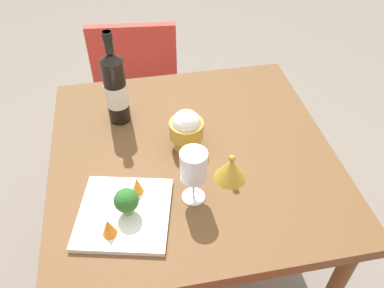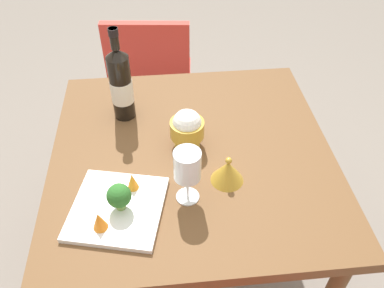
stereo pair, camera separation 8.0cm
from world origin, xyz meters
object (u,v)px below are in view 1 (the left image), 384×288
Objects in this scene: wine_bottle at (116,88)px; rice_bowl_lid at (231,169)px; broccoli_floret at (126,201)px; rice_bowl at (186,129)px; chair_near_window at (137,77)px; serving_plate at (124,213)px; wine_glass at (194,167)px; carrot_garnish_right at (137,185)px; carrot_garnish_left at (109,227)px.

wine_bottle is 3.37× the size of rice_bowl_lid.
broccoli_floret is (-0.43, -0.00, -0.07)m from wine_bottle.
wine_bottle is 2.38× the size of rice_bowl.
wine_bottle reaches higher than rice_bowl_lid.
serving_plate is at bearing -89.60° from chair_near_window.
wine_glass is 0.18m from carrot_garnish_right.
serving_plate is 0.09m from carrot_garnish_right.
carrot_garnish_left is (-0.49, 0.05, -0.09)m from wine_bottle.
chair_near_window is 0.70m from wine_bottle.
serving_plate is (-0.03, 0.20, -0.12)m from wine_glass.
wine_glass is 0.27m from carrot_garnish_left.
wine_glass is at bearing -103.57° from carrot_garnish_right.
broccoli_floret is at bearing -40.80° from carrot_garnish_left.
rice_bowl_lid is at bearing -70.44° from chair_near_window.
chair_near_window is 0.99m from carrot_garnish_right.
chair_near_window reaches higher than carrot_garnish_left.
carrot_garnish_right reaches higher than serving_plate.
chair_near_window is at bearing -5.56° from serving_plate.
broccoli_floret is at bearing 105.45° from rice_bowl_lid.
wine_bottle is at bearing -1.54° from serving_plate.
rice_bowl_lid is (0.05, -0.12, -0.09)m from wine_glass.
carrot_garnish_left is at bearing 139.20° from broccoli_floret.
carrot_garnish_left is (-0.09, 0.24, -0.08)m from wine_glass.
broccoli_floret is 1.49× the size of carrot_garnish_left.
rice_bowl is 0.25m from carrot_garnish_right.
chair_near_window is 2.83× the size of serving_plate.
serving_plate is at bearing 69.05° from broccoli_floret.
rice_bowl_lid is at bearing -137.56° from wine_bottle.
carrot_garnish_left is at bearing 111.02° from wine_glass.
wine_glass is at bearing -68.98° from carrot_garnish_left.
carrot_garnish_left is (-0.31, 0.26, -0.03)m from rice_bowl.
serving_plate is at bearing -31.61° from carrot_garnish_left.
wine_glass is at bearing 175.18° from rice_bowl.
wine_bottle reaches higher than broccoli_floret.
carrot_garnish_right is (-0.02, 0.28, 0.01)m from rice_bowl_lid.
wine_glass is 3.10× the size of carrot_garnish_left.
rice_bowl is at bearing -41.89° from serving_plate.
wine_glass reaches higher than rice_bowl.
wine_bottle is 0.44m from serving_plate.
rice_bowl reaches higher than chair_near_window.
broccoli_floret is at bearing -88.90° from chair_near_window.
rice_bowl is at bearing -39.95° from carrot_garnish_left.
carrot_garnish_left is at bearing 140.05° from rice_bowl.
wine_bottle is 1.12× the size of serving_plate.
chair_near_window reaches higher than serving_plate.
serving_plate is (-0.42, 0.01, -0.13)m from wine_bottle.
carrot_garnish_right is at bearing -25.29° from broccoli_floret.
carrot_garnish_right is at bearing -174.67° from wine_bottle.
carrot_garnish_right is at bearing 93.45° from rice_bowl_lid.
chair_near_window is 4.75× the size of wine_glass.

